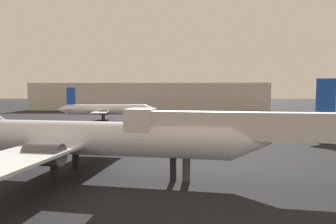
# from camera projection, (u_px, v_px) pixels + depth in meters

# --- Properties ---
(airplane_at_gate) EXTENTS (35.74, 26.19, 11.50)m
(airplane_at_gate) POSITION_uv_depth(u_px,v_px,m) (75.00, 138.00, 29.42)
(airplane_at_gate) COLOR silver
(airplane_at_gate) RESTS_ON ground_plane
(airplane_far_left) EXTENTS (26.50, 16.40, 8.97)m
(airplane_far_left) POSITION_uv_depth(u_px,v_px,m) (106.00, 110.00, 82.15)
(airplane_far_left) COLOR white
(airplane_far_left) RESTS_ON ground_plane
(jet_bridge) EXTENTS (23.96, 5.65, 6.54)m
(jet_bridge) POSITION_uv_depth(u_px,v_px,m) (250.00, 127.00, 26.42)
(jet_bridge) COLOR silver
(jet_bridge) RESTS_ON ground_plane
(terminal_building) EXTENTS (98.87, 25.43, 11.30)m
(terminal_building) POSITION_uv_depth(u_px,v_px,m) (151.00, 96.00, 136.76)
(terminal_building) COLOR beige
(terminal_building) RESTS_ON ground_plane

